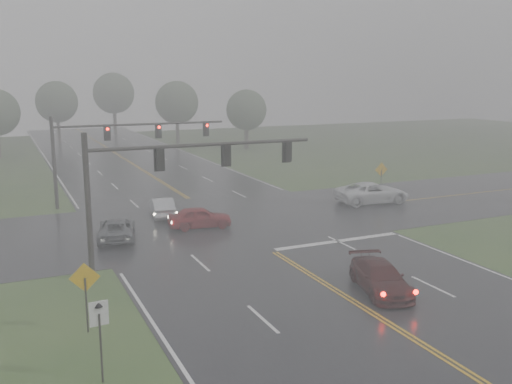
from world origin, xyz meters
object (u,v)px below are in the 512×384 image
sedan_silver (162,217)px  signal_gantry_far (111,141)px  signal_gantry_near (162,174)px  sedan_maroon (380,292)px  pickup_white (372,203)px  car_grey (117,239)px  sedan_red (200,228)px

sedan_silver → signal_gantry_far: signal_gantry_far is taller
signal_gantry_near → signal_gantry_far: size_ratio=0.89×
sedan_maroon → sedan_silver: (-5.40, 18.45, 0.00)m
sedan_maroon → pickup_white: pickup_white is taller
signal_gantry_near → sedan_maroon: bearing=-40.5°
pickup_white → sedan_maroon: bearing=151.0°
car_grey → signal_gantry_near: (1.15, -6.83, 5.10)m
pickup_white → signal_gantry_far: (-18.76, 8.30, 4.96)m
sedan_maroon → sedan_silver: 19.22m
sedan_maroon → pickup_white: (11.03, 15.97, 0.00)m
pickup_white → signal_gantry_far: 21.11m
signal_gantry_far → sedan_maroon: bearing=-72.3°
sedan_red → pickup_white: pickup_white is taller
pickup_white → sedan_silver: bearing=87.0°
sedan_red → car_grey: sedan_red is taller
sedan_silver → pickup_white: bearing=179.4°
pickup_white → signal_gantry_near: bearing=120.2°
car_grey → signal_gantry_far: (1.75, 10.32, 4.96)m
sedan_maroon → pickup_white: bearing=70.6°
signal_gantry_far → sedan_silver: bearing=-68.2°
sedan_maroon → sedan_red: sedan_red is taller
sedan_silver → pickup_white: 16.62m
sedan_red → sedan_silver: bearing=27.8°
sedan_maroon → sedan_silver: bearing=121.5°
car_grey → sedan_red: bearing=-162.7°
sedan_red → pickup_white: bearing=-75.7°
sedan_red → signal_gantry_far: size_ratio=0.31×
sedan_maroon → signal_gantry_far: size_ratio=0.34×
pickup_white → signal_gantry_far: size_ratio=0.43×
sedan_maroon → signal_gantry_near: (-8.34, 7.12, 5.10)m
sedan_red → car_grey: (-5.55, -0.41, 0.00)m
sedan_red → signal_gantry_far: (-3.79, 9.91, 4.96)m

